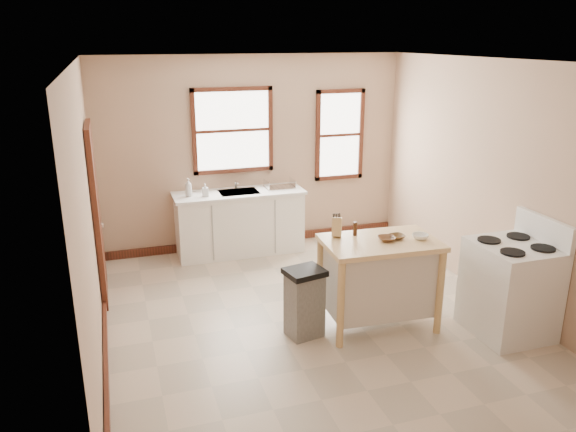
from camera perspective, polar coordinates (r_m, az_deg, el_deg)
The scene contains 23 objects.
floor at distance 6.46m, azimuth 2.34°, elevation -10.18°, with size 5.00×5.00×0.00m, color tan.
ceiling at distance 5.71m, azimuth 2.71°, elevation 15.48°, with size 5.00×5.00×0.00m, color white.
wall_back at distance 8.26m, azimuth -3.55°, elevation 6.38°, with size 4.50×0.04×2.80m, color tan.
wall_left at distance 5.59m, azimuth -19.65°, elevation -0.21°, with size 0.04×5.00×2.80m, color tan.
wall_right at distance 7.02m, azimuth 20.04°, elevation 3.28°, with size 0.04×5.00×2.80m, color tan.
window_main at distance 8.11m, azimuth -5.63°, elevation 8.63°, with size 1.17×0.06×1.22m, color #3D1C10, non-canonical shape.
window_side at distance 8.63m, azimuth 5.26°, elevation 8.19°, with size 0.77×0.06×1.37m, color #3D1C10, non-canonical shape.
door_left at distance 6.94m, azimuth -18.86°, elevation 0.23°, with size 0.06×0.90×2.10m, color #3D1C10.
baseboard_back at distance 8.60m, azimuth -3.33°, elevation -2.44°, with size 4.50×0.04×0.12m, color #3D1C10.
baseboard_left at distance 6.12m, azimuth -18.04°, elevation -12.20°, with size 0.04×5.00×0.12m, color #3D1C10.
sink_counter at distance 8.15m, azimuth -4.94°, elevation -0.65°, with size 1.86×0.62×0.92m, color white, non-canonical shape.
faucet at distance 8.16m, azimuth -5.33°, elevation 3.53°, with size 0.03×0.03×0.22m, color silver.
soap_bottle_a at distance 7.85m, azimuth -10.07°, elevation 2.87°, with size 0.10×0.10×0.25m, color #B2B2B2.
soap_bottle_b at distance 7.83m, azimuth -8.40°, elevation 2.64°, with size 0.08×0.08×0.18m, color #B2B2B2.
dish_rack at distance 8.18m, azimuth -0.85°, elevation 3.23°, with size 0.43×0.32×0.11m, color silver, non-canonical shape.
kitchen_island at distance 6.16m, azimuth 9.18°, elevation -6.76°, with size 1.20×0.77×0.99m, color #F7D791, non-canonical shape.
knife_block at distance 5.99m, azimuth 4.98°, elevation -1.20°, with size 0.10×0.10×0.20m, color tan, non-canonical shape.
pepper_grinder at distance 6.06m, azimuth 6.83°, elevation -1.30°, with size 0.04×0.04×0.15m, color #3D2110.
bowl_a at distance 5.97m, azimuth 9.97°, elevation -2.29°, with size 0.18×0.18×0.04m, color brown.
bowl_b at distance 6.05m, azimuth 11.02°, elevation -2.07°, with size 0.17×0.17×0.04m, color brown.
bowl_c at distance 6.09m, azimuth 13.30°, elevation -2.04°, with size 0.17×0.17×0.05m, color white.
trash_bin at distance 5.93m, azimuth 1.68°, elevation -8.79°, with size 0.39×0.33×0.75m, color gray, non-canonical shape.
gas_stove at distance 6.33m, azimuth 21.73°, elevation -5.80°, with size 0.79×0.81×1.26m, color white, non-canonical shape.
Camera 1 is at (-2.00, -5.35, 3.03)m, focal length 35.00 mm.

